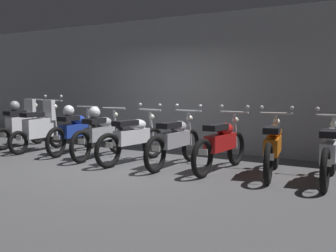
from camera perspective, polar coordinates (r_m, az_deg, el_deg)
The scene contains 11 objects.
ground_plane at distance 7.64m, azimuth -6.54°, elevation -5.62°, with size 80.00×80.00×0.00m, color #4C4C4F.
back_wall at distance 9.56m, azimuth 2.33°, elevation 6.03°, with size 16.00×0.30×3.11m, color gray.
motorbike_slot_0 at distance 10.51m, azimuth -20.19°, elevation 0.26°, with size 0.56×1.68×1.18m.
motorbike_slot_1 at distance 9.69m, azimuth -17.79°, elevation -0.31°, with size 0.59×1.68×1.29m.
motorbike_slot_2 at distance 9.18m, azimuth -13.20°, elevation -0.52°, with size 0.56×1.94×1.08m.
motorbike_slot_3 at distance 8.45m, azimuth -9.64°, elevation -0.97°, with size 0.56×1.95×1.08m.
motorbike_slot_4 at distance 7.84m, azimuth -5.01°, elevation -1.67°, with size 0.59×1.95×1.15m.
motorbike_slot_5 at distance 7.43m, azimuth 1.00°, elevation -2.05°, with size 0.59×1.95×1.15m.
motorbike_slot_6 at distance 7.10m, azimuth 7.59°, elevation -2.46°, with size 0.59×1.95×1.15m.
motorbike_slot_7 at distance 6.88m, azimuth 14.69°, elevation -2.85°, with size 0.62×1.93×1.15m.
motorbike_slot_8 at distance 6.65m, azimuth 22.05°, elevation -3.37°, with size 0.59×1.95×1.15m.
Camera 1 is at (4.55, -5.96, 1.49)m, focal length 42.83 mm.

